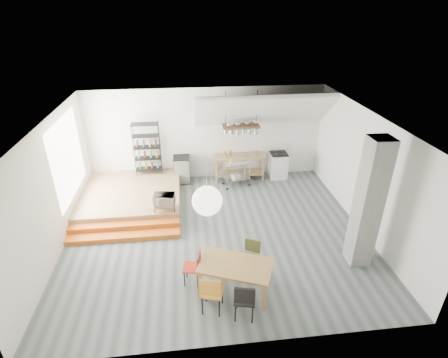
{
  "coord_description": "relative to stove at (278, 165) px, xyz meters",
  "views": [
    {
      "loc": [
        -0.71,
        -7.81,
        5.71
      ],
      "look_at": [
        0.29,
        0.8,
        1.25
      ],
      "focal_mm": 28.0,
      "sensor_mm": 36.0,
      "label": 1
    }
  ],
  "objects": [
    {
      "name": "chair_olive",
      "position": [
        -1.86,
        -4.75,
        0.02
      ],
      "size": [
        0.52,
        0.52,
        0.84
      ],
      "rotation": [
        0.0,
        0.0,
        -0.49
      ],
      "color": "#525C2B",
      "rests_on": "ground"
    },
    {
      "name": "wall_back",
      "position": [
        -2.5,
        0.34,
        1.12
      ],
      "size": [
        8.0,
        0.04,
        3.2
      ],
      "primitive_type": "cube",
      "color": "silver",
      "rests_on": "ground"
    },
    {
      "name": "platform",
      "position": [
        -5.0,
        -1.16,
        -0.28
      ],
      "size": [
        3.0,
        3.0,
        0.4
      ],
      "primitive_type": "cube",
      "color": "olive",
      "rests_on": "ground"
    },
    {
      "name": "step_lower",
      "position": [
        -5.0,
        -3.11,
        -0.41
      ],
      "size": [
        3.0,
        0.35,
        0.13
      ],
      "primitive_type": "cube",
      "color": "#C65B17",
      "rests_on": "ground"
    },
    {
      "name": "chair_red",
      "position": [
        -3.16,
        -4.95,
        0.01
      ],
      "size": [
        0.43,
        0.43,
        0.82
      ],
      "rotation": [
        0.0,
        0.0,
        -1.75
      ],
      "color": "#AE2818",
      "rests_on": "ground"
    },
    {
      "name": "wall_right",
      "position": [
        1.5,
        -3.16,
        1.12
      ],
      "size": [
        0.04,
        7.0,
        3.2
      ],
      "primitive_type": "cube",
      "color": "silver",
      "rests_on": "ground"
    },
    {
      "name": "paper_lantern",
      "position": [
        -2.86,
        -5.09,
        1.72
      ],
      "size": [
        0.6,
        0.6,
        0.6
      ],
      "primitive_type": "sphere",
      "color": "white",
      "rests_on": "ceiling"
    },
    {
      "name": "chair_mustard",
      "position": [
        -2.86,
        -5.84,
        0.09
      ],
      "size": [
        0.54,
        0.54,
        0.95
      ],
      "rotation": [
        0.0,
        0.0,
        2.86
      ],
      "color": "#B9771F",
      "rests_on": "ground"
    },
    {
      "name": "rolling_cart",
      "position": [
        -1.56,
        -0.46,
        0.08
      ],
      "size": [
        0.96,
        0.68,
        0.86
      ],
      "rotation": [
        0.0,
        0.0,
        0.24
      ],
      "color": "silver",
      "rests_on": "ground"
    },
    {
      "name": "step_upper",
      "position": [
        -5.0,
        -2.76,
        -0.35
      ],
      "size": [
        3.0,
        0.35,
        0.27
      ],
      "primitive_type": "cube",
      "color": "#C65B17",
      "rests_on": "ground"
    },
    {
      "name": "mini_fridge",
      "position": [
        -3.4,
        0.04,
        -0.01
      ],
      "size": [
        0.55,
        0.55,
        0.93
      ],
      "primitive_type": "cube",
      "color": "black",
      "rests_on": "ground"
    },
    {
      "name": "bowl",
      "position": [
        -1.23,
        -0.06,
        0.46
      ],
      "size": [
        0.29,
        0.29,
        0.06
      ],
      "primitive_type": "imported",
      "rotation": [
        0.0,
        0.0,
        -0.3
      ],
      "color": "silver",
      "rests_on": "kitchen_counter"
    },
    {
      "name": "slope_ceiling",
      "position": [
        -0.7,
        -0.26,
        2.07
      ],
      "size": [
        4.4,
        1.44,
        1.32
      ],
      "primitive_type": "cube",
      "rotation": [
        -0.73,
        0.0,
        0.0
      ],
      "color": "white",
      "rests_on": "wall_back"
    },
    {
      "name": "window_pane",
      "position": [
        -6.48,
        -1.66,
        1.32
      ],
      "size": [
        0.02,
        2.5,
        2.2
      ],
      "primitive_type": "cube",
      "color": "white",
      "rests_on": "wall_left"
    },
    {
      "name": "microwave_shelf",
      "position": [
        -3.9,
        -2.41,
        0.07
      ],
      "size": [
        0.6,
        0.4,
        0.16
      ],
      "color": "olive",
      "rests_on": "platform"
    },
    {
      "name": "ceiling",
      "position": [
        -2.5,
        -3.16,
        2.72
      ],
      "size": [
        8.0,
        7.0,
        0.02
      ],
      "primitive_type": "cube",
      "color": "white",
      "rests_on": "wall_back"
    },
    {
      "name": "concrete_column",
      "position": [
        0.8,
        -4.66,
        1.12
      ],
      "size": [
        0.5,
        0.5,
        3.2
      ],
      "primitive_type": "cube",
      "color": "slate",
      "rests_on": "ground"
    },
    {
      "name": "stove",
      "position": [
        0.0,
        0.0,
        0.0
      ],
      "size": [
        0.6,
        0.6,
        1.18
      ],
      "color": "white",
      "rests_on": "ground"
    },
    {
      "name": "chair_black",
      "position": [
        -2.24,
        -6.09,
        0.07
      ],
      "size": [
        0.5,
        0.5,
        0.92
      ],
      "rotation": [
        0.0,
        0.0,
        2.92
      ],
      "color": "black",
      "rests_on": "ground"
    },
    {
      "name": "pot_rack",
      "position": [
        -1.37,
        -0.23,
        1.5
      ],
      "size": [
        1.2,
        0.5,
        1.43
      ],
      "color": "#3E2819",
      "rests_on": "ceiling"
    },
    {
      "name": "dining_table",
      "position": [
        -2.3,
        -5.31,
        0.17
      ],
      "size": [
        1.74,
        1.37,
        0.73
      ],
      "rotation": [
        0.0,
        0.0,
        -0.38
      ],
      "color": "olive",
      "rests_on": "ground"
    },
    {
      "name": "wire_shelving",
      "position": [
        -4.5,
        0.04,
        0.85
      ],
      "size": [
        0.88,
        0.38,
        1.8
      ],
      "color": "black",
      "rests_on": "platform"
    },
    {
      "name": "microwave",
      "position": [
        -3.9,
        -2.41,
        0.24
      ],
      "size": [
        0.63,
        0.47,
        0.32
      ],
      "primitive_type": "imported",
      "rotation": [
        0.0,
        0.0,
        -0.14
      ],
      "color": "beige",
      "rests_on": "microwave_shelf"
    },
    {
      "name": "kitchen_counter",
      "position": [
        -1.4,
        -0.01,
        0.15
      ],
      "size": [
        1.8,
        0.6,
        0.91
      ],
      "color": "olive",
      "rests_on": "ground"
    },
    {
      "name": "floor",
      "position": [
        -2.5,
        -3.16,
        -0.48
      ],
      "size": [
        8.0,
        8.0,
        0.0
      ],
      "primitive_type": "plane",
      "color": "#4A5556",
      "rests_on": "ground"
    },
    {
      "name": "wall_left",
      "position": [
        -6.5,
        -3.16,
        1.12
      ],
      "size": [
        0.04,
        7.0,
        3.2
      ],
      "primitive_type": "cube",
      "color": "silver",
      "rests_on": "ground"
    }
  ]
}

